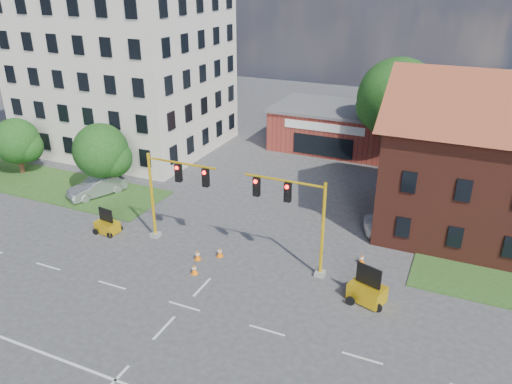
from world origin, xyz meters
TOP-DOWN VIEW (x-y plane):
  - ground at (0.00, 0.00)m, footprint 120.00×120.00m
  - grass_verge_nw at (-20.00, 10.00)m, footprint 22.00×6.00m
  - lane_markings at (0.00, -3.00)m, footprint 60.00×36.00m
  - office_block at (-20.00, 21.90)m, footprint 18.40×15.40m
  - brick_shop at (0.00, 29.98)m, footprint 12.40×8.40m
  - tree_large at (6.88, 27.08)m, footprint 7.79×7.42m
  - tree_nw_front at (-13.77, 10.58)m, footprint 4.66×4.43m
  - tree_nw_rear at (-23.79, 11.08)m, footprint 4.28×4.08m
  - signal_mast_west at (-4.36, 6.00)m, footprint 5.30×0.60m
  - signal_mast_east at (4.36, 6.00)m, footprint 5.30×0.60m
  - trailer_west at (-9.43, 5.10)m, footprint 1.72×1.27m
  - trailer_east at (9.16, 4.57)m, footprint 2.24×1.83m
  - cone_a at (-1.12, 3.03)m, footprint 0.40×0.40m
  - cone_b at (-1.76, 4.55)m, footprint 0.40×0.40m
  - cone_c at (-0.64, 5.47)m, footprint 0.40×0.40m
  - cone_d at (8.00, 8.37)m, footprint 0.40×0.40m
  - pickup_white at (9.78, 13.17)m, footprint 5.87×4.00m
  - sedan_silver_front at (-14.39, 9.90)m, footprint 3.47×5.03m

SIDE VIEW (x-z plane):
  - ground at x=0.00m, z-range 0.00..0.00m
  - lane_markings at x=0.00m, z-range 0.00..0.01m
  - grass_verge_nw at x=-20.00m, z-range 0.00..0.08m
  - cone_a at x=-1.12m, z-range -0.01..0.69m
  - cone_b at x=-1.76m, z-range -0.01..0.69m
  - cone_c at x=-0.64m, z-range -0.01..0.69m
  - cone_d at x=8.00m, z-range -0.01..0.69m
  - trailer_west at x=-9.43m, z-range -0.34..1.47m
  - trailer_east at x=9.16m, z-range -0.41..1.79m
  - pickup_white at x=9.78m, z-range 0.00..1.49m
  - sedan_silver_front at x=-14.39m, z-range 0.00..1.57m
  - brick_shop at x=0.00m, z-range 0.01..4.31m
  - tree_nw_rear at x=-23.79m, z-range 0.41..5.57m
  - tree_nw_front at x=-13.77m, z-range 0.62..6.63m
  - signal_mast_west at x=-4.36m, z-range 0.82..7.02m
  - signal_mast_east at x=4.36m, z-range 0.82..7.02m
  - tree_large at x=6.88m, z-range 1.08..11.20m
  - office_block at x=-20.00m, z-range 0.01..20.61m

